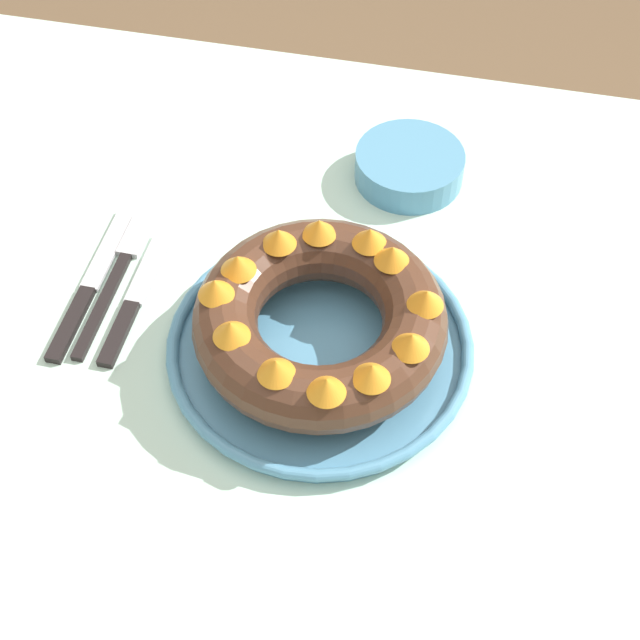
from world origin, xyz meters
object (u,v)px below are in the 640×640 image
fork (117,274)px  serving_dish (320,346)px  side_bowl (409,166)px  serving_knife (87,292)px  cake_knife (131,306)px  bundt_cake (320,318)px

fork → serving_dish: bearing=-9.9°
serving_dish → side_bowl: side_bowl is taller
fork → serving_knife: size_ratio=0.93×
cake_knife → bundt_cake: bearing=0.3°
fork → side_bowl: size_ratio=1.57×
bundt_cake → cake_knife: bearing=176.2°
cake_knife → side_bowl: 0.36m
cake_knife → fork: bearing=132.2°
fork → side_bowl: bearing=40.8°
serving_dish → cake_knife: bearing=176.2°
fork → cake_knife: (0.03, -0.04, 0.00)m
serving_dish → fork: serving_dish is taller
serving_knife → cake_knife: (0.05, -0.01, 0.00)m
serving_dish → cake_knife: (-0.20, 0.01, -0.01)m
serving_knife → side_bowl: size_ratio=1.69×
fork → side_bowl: 0.35m
serving_dish → bundt_cake: (0.00, -0.00, 0.04)m
fork → serving_knife: 0.04m
serving_dish → bundt_cake: size_ratio=1.24×
fork → cake_knife: 0.05m
serving_dish → side_bowl: size_ratio=2.41×
serving_knife → bundt_cake: bearing=-8.1°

